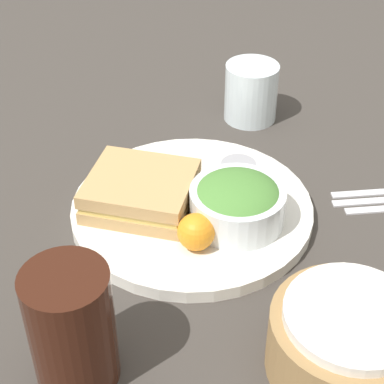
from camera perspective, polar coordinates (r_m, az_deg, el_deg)
name	(u,v)px	position (r m, az deg, el deg)	size (l,w,h in m)	color
ground_plane	(192,215)	(0.85, 0.00, -2.01)	(4.00, 4.00, 0.00)	#3D3833
plate	(192,209)	(0.84, 0.00, -1.55)	(0.31, 0.31, 0.02)	white
sandwich	(141,191)	(0.82, -4.57, 0.08)	(0.17, 0.16, 0.04)	tan
salad_bowl	(237,202)	(0.79, 4.06, -0.86)	(0.12, 0.12, 0.06)	white
dressing_cup	(238,175)	(0.86, 4.12, 1.53)	(0.05, 0.05, 0.04)	#99999E
orange_wedge	(196,232)	(0.76, 0.37, -3.57)	(0.05, 0.05, 0.05)	orange
drink_glass	(72,328)	(0.63, -10.64, -11.81)	(0.08, 0.08, 0.14)	#38190F
bread_basket	(347,341)	(0.66, 13.65, -12.75)	(0.16, 0.16, 0.08)	#997547
water_glass	(251,92)	(1.03, 5.27, 8.83)	(0.08, 0.08, 0.09)	silver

